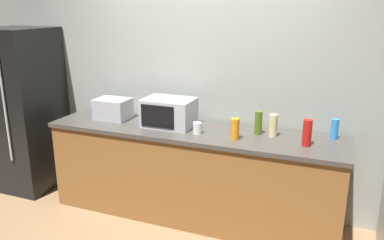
{
  "coord_description": "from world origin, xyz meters",
  "views": [
    {
      "loc": [
        1.29,
        -2.85,
        2.03
      ],
      "look_at": [
        0.0,
        0.4,
        1.0
      ],
      "focal_mm": 36.61,
      "sensor_mm": 36.0,
      "label": 1
    }
  ],
  "objects_px": {
    "bottle_spray_cleaner": "(335,129)",
    "mug_white": "(197,128)",
    "bottle_hot_sauce": "(307,133)",
    "mug_blue": "(96,109)",
    "microwave": "(169,112)",
    "toaster_oven": "(113,109)",
    "bottle_olive_oil": "(258,123)",
    "bottle_vinegar": "(273,126)",
    "bottle_dish_soap": "(235,129)",
    "refrigerator": "(23,110)"
  },
  "relations": [
    {
      "from": "bottle_spray_cleaner",
      "to": "mug_white",
      "type": "xyz_separation_m",
      "value": [
        -1.17,
        -0.3,
        -0.04
      ]
    },
    {
      "from": "bottle_hot_sauce",
      "to": "mug_blue",
      "type": "bearing_deg",
      "value": 174.47
    },
    {
      "from": "microwave",
      "to": "toaster_oven",
      "type": "height_order",
      "value": "microwave"
    },
    {
      "from": "bottle_hot_sauce",
      "to": "bottle_olive_oil",
      "type": "relative_size",
      "value": 1.06
    },
    {
      "from": "bottle_vinegar",
      "to": "bottle_spray_cleaner",
      "type": "xyz_separation_m",
      "value": [
        0.51,
        0.13,
        -0.01
      ]
    },
    {
      "from": "bottle_hot_sauce",
      "to": "bottle_dish_soap",
      "type": "distance_m",
      "value": 0.6
    },
    {
      "from": "refrigerator",
      "to": "bottle_vinegar",
      "type": "relative_size",
      "value": 8.81
    },
    {
      "from": "toaster_oven",
      "to": "bottle_vinegar",
      "type": "distance_m",
      "value": 1.64
    },
    {
      "from": "toaster_oven",
      "to": "bottle_hot_sauce",
      "type": "bearing_deg",
      "value": -2.99
    },
    {
      "from": "microwave",
      "to": "bottle_hot_sauce",
      "type": "bearing_deg",
      "value": -3.92
    },
    {
      "from": "microwave",
      "to": "mug_white",
      "type": "height_order",
      "value": "microwave"
    },
    {
      "from": "bottle_olive_oil",
      "to": "bottle_vinegar",
      "type": "bearing_deg",
      "value": -6.89
    },
    {
      "from": "bottle_dish_soap",
      "to": "bottle_olive_oil",
      "type": "xyz_separation_m",
      "value": [
        0.16,
        0.22,
        0.01
      ]
    },
    {
      "from": "bottle_vinegar",
      "to": "bottle_dish_soap",
      "type": "relative_size",
      "value": 1.07
    },
    {
      "from": "microwave",
      "to": "bottle_dish_soap",
      "type": "bearing_deg",
      "value": -12.11
    },
    {
      "from": "mug_white",
      "to": "bottle_vinegar",
      "type": "bearing_deg",
      "value": 14.57
    },
    {
      "from": "microwave",
      "to": "bottle_spray_cleaner",
      "type": "relative_size",
      "value": 2.65
    },
    {
      "from": "bottle_dish_soap",
      "to": "mug_blue",
      "type": "relative_size",
      "value": 1.97
    },
    {
      "from": "microwave",
      "to": "bottle_spray_cleaner",
      "type": "height_order",
      "value": "microwave"
    },
    {
      "from": "toaster_oven",
      "to": "mug_blue",
      "type": "height_order",
      "value": "toaster_oven"
    },
    {
      "from": "bottle_olive_oil",
      "to": "mug_white",
      "type": "bearing_deg",
      "value": -160.18
    },
    {
      "from": "toaster_oven",
      "to": "mug_white",
      "type": "bearing_deg",
      "value": -7.77
    },
    {
      "from": "bottle_dish_soap",
      "to": "bottle_spray_cleaner",
      "type": "height_order",
      "value": "bottle_dish_soap"
    },
    {
      "from": "microwave",
      "to": "bottle_vinegar",
      "type": "xyz_separation_m",
      "value": [
        1.0,
        0.05,
        -0.03
      ]
    },
    {
      "from": "bottle_vinegar",
      "to": "bottle_dish_soap",
      "type": "height_order",
      "value": "bottle_vinegar"
    },
    {
      "from": "microwave",
      "to": "bottle_hot_sauce",
      "type": "xyz_separation_m",
      "value": [
        1.3,
        -0.09,
        -0.02
      ]
    },
    {
      "from": "mug_white",
      "to": "microwave",
      "type": "bearing_deg",
      "value": 160.37
    },
    {
      "from": "toaster_oven",
      "to": "bottle_dish_soap",
      "type": "distance_m",
      "value": 1.35
    },
    {
      "from": "bottle_spray_cleaner",
      "to": "bottle_olive_oil",
      "type": "bearing_deg",
      "value": -169.7
    },
    {
      "from": "microwave",
      "to": "bottle_olive_oil",
      "type": "height_order",
      "value": "microwave"
    },
    {
      "from": "mug_white",
      "to": "bottle_spray_cleaner",
      "type": "bearing_deg",
      "value": 14.63
    },
    {
      "from": "bottle_olive_oil",
      "to": "microwave",
      "type": "bearing_deg",
      "value": -175.69
    },
    {
      "from": "bottle_dish_soap",
      "to": "bottle_spray_cleaner",
      "type": "bearing_deg",
      "value": 22.45
    },
    {
      "from": "toaster_oven",
      "to": "bottle_spray_cleaner",
      "type": "distance_m",
      "value": 2.16
    },
    {
      "from": "refrigerator",
      "to": "bottle_vinegar",
      "type": "bearing_deg",
      "value": 1.98
    },
    {
      "from": "bottle_olive_oil",
      "to": "toaster_oven",
      "type": "bearing_deg",
      "value": -177.99
    },
    {
      "from": "bottle_spray_cleaner",
      "to": "mug_white",
      "type": "height_order",
      "value": "bottle_spray_cleaner"
    },
    {
      "from": "toaster_oven",
      "to": "bottle_hot_sauce",
      "type": "xyz_separation_m",
      "value": [
        1.94,
        -0.1,
        0.01
      ]
    },
    {
      "from": "toaster_oven",
      "to": "bottle_hot_sauce",
      "type": "distance_m",
      "value": 1.95
    },
    {
      "from": "mug_white",
      "to": "mug_blue",
      "type": "xyz_separation_m",
      "value": [
        -1.28,
        0.25,
        -0.0
      ]
    },
    {
      "from": "refrigerator",
      "to": "bottle_vinegar",
      "type": "height_order",
      "value": "refrigerator"
    },
    {
      "from": "refrigerator",
      "to": "bottle_spray_cleaner",
      "type": "height_order",
      "value": "refrigerator"
    },
    {
      "from": "microwave",
      "to": "bottle_olive_oil",
      "type": "bearing_deg",
      "value": 4.31
    },
    {
      "from": "bottle_spray_cleaner",
      "to": "bottle_dish_soap",
      "type": "bearing_deg",
      "value": -157.55
    },
    {
      "from": "bottle_hot_sauce",
      "to": "bottle_spray_cleaner",
      "type": "bearing_deg",
      "value": 52.77
    },
    {
      "from": "microwave",
      "to": "bottle_vinegar",
      "type": "height_order",
      "value": "microwave"
    },
    {
      "from": "microwave",
      "to": "toaster_oven",
      "type": "xyz_separation_m",
      "value": [
        -0.64,
        0.01,
        -0.03
      ]
    },
    {
      "from": "microwave",
      "to": "bottle_olive_oil",
      "type": "xyz_separation_m",
      "value": [
        0.86,
        0.06,
        -0.03
      ]
    },
    {
      "from": "bottle_spray_cleaner",
      "to": "mug_blue",
      "type": "bearing_deg",
      "value": -178.7
    },
    {
      "from": "toaster_oven",
      "to": "bottle_spray_cleaner",
      "type": "bearing_deg",
      "value": 4.53
    }
  ]
}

